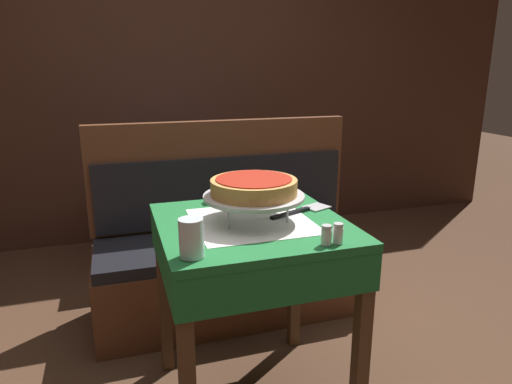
% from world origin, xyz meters
% --- Properties ---
extents(dining_table_front, '(0.69, 0.69, 0.78)m').
position_xyz_m(dining_table_front, '(0.00, 0.00, 0.67)').
color(dining_table_front, '#1E6B33').
rests_on(dining_table_front, ground_plane).
extents(dining_table_rear, '(0.69, 0.69, 0.79)m').
position_xyz_m(dining_table_rear, '(-0.07, 1.63, 0.68)').
color(dining_table_rear, '#194799').
rests_on(dining_table_rear, ground_plane).
extents(booth_bench, '(1.47, 0.53, 1.05)m').
position_xyz_m(booth_bench, '(0.11, 0.74, 0.30)').
color(booth_bench, brown).
rests_on(booth_bench, ground_plane).
extents(back_wall_panel, '(6.00, 0.04, 2.40)m').
position_xyz_m(back_wall_panel, '(0.00, 2.07, 1.20)').
color(back_wall_panel, '#3D2319').
rests_on(back_wall_panel, ground_plane).
extents(pizza_pan_stand, '(0.37, 0.37, 0.10)m').
position_xyz_m(pizza_pan_stand, '(0.01, 0.00, 0.87)').
color(pizza_pan_stand, '#ADADB2').
rests_on(pizza_pan_stand, dining_table_front).
extents(deep_dish_pizza, '(0.32, 0.32, 0.06)m').
position_xyz_m(deep_dish_pizza, '(0.01, 0.00, 0.91)').
color(deep_dish_pizza, '#C68E47').
rests_on(deep_dish_pizza, pizza_pan_stand).
extents(pizza_server, '(0.29, 0.16, 0.01)m').
position_xyz_m(pizza_server, '(0.22, 0.05, 0.78)').
color(pizza_server, '#BCBCC1').
rests_on(pizza_server, dining_table_front).
extents(water_glass_near, '(0.08, 0.08, 0.12)m').
position_xyz_m(water_glass_near, '(-0.27, -0.26, 0.84)').
color(water_glass_near, silver).
rests_on(water_glass_near, dining_table_front).
extents(salt_shaker, '(0.03, 0.03, 0.07)m').
position_xyz_m(salt_shaker, '(0.16, -0.30, 0.81)').
color(salt_shaker, silver).
rests_on(salt_shaker, dining_table_front).
extents(pepper_shaker, '(0.03, 0.03, 0.07)m').
position_xyz_m(pepper_shaker, '(0.20, -0.30, 0.81)').
color(pepper_shaker, silver).
rests_on(pepper_shaker, dining_table_front).
extents(napkin_holder, '(0.10, 0.05, 0.09)m').
position_xyz_m(napkin_holder, '(-0.04, 0.30, 0.82)').
color(napkin_holder, '#B2B2B7').
rests_on(napkin_holder, dining_table_front).
extents(condiment_caddy, '(0.14, 0.14, 0.15)m').
position_xyz_m(condiment_caddy, '(-0.11, 1.69, 0.82)').
color(condiment_caddy, black).
rests_on(condiment_caddy, dining_table_rear).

